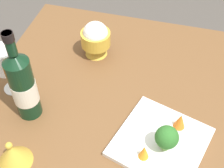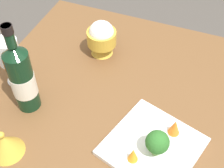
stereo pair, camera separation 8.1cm
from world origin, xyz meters
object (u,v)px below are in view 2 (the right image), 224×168
broccoli_floret (157,143)px  carrot_garnish_right (175,127)px  wine_glass (8,53)px  wine_bottle (22,78)px  rice_bowl_lid (5,144)px  carrot_garnish_left (133,154)px  serving_plate (153,146)px  rice_bowl (102,37)px

broccoli_floret → carrot_garnish_right: bearing=-20.2°
carrot_garnish_right → wine_glass: bearing=87.6°
wine_bottle → rice_bowl_lid: (-0.18, -0.03, -0.09)m
rice_bowl_lid → carrot_garnish_left: (0.10, -0.35, 0.00)m
wine_glass → carrot_garnish_right: size_ratio=3.22×
serving_plate → carrot_garnish_left: bearing=148.4°
serving_plate → carrot_garnish_right: size_ratio=5.59×
rice_bowl_lid → broccoli_floret: 0.43m
rice_bowl → carrot_garnish_left: (-0.40, -0.26, -0.03)m
wine_bottle → carrot_garnish_left: 0.40m
broccoli_floret → carrot_garnish_left: bearing=130.2°
rice_bowl → rice_bowl_lid: size_ratio=1.42×
wine_glass → rice_bowl_lid: size_ratio=1.79×
wine_glass → carrot_garnish_right: (-0.02, -0.57, -0.09)m
serving_plate → carrot_garnish_left: carrot_garnish_left is taller
rice_bowl_lid → carrot_garnish_right: 0.49m
wine_glass → broccoli_floret: 0.55m
wine_bottle → carrot_garnish_right: size_ratio=5.76×
wine_glass → rice_bowl_lid: 0.30m
serving_plate → rice_bowl_lid: bearing=112.9°
wine_bottle → broccoli_floret: (-0.03, -0.44, -0.06)m
carrot_garnish_left → wine_bottle: bearing=78.9°
rice_bowl_lid → serving_plate: (0.17, -0.39, -0.03)m
broccoli_floret → carrot_garnish_right: size_ratio=1.54×
wine_bottle → wine_glass: size_ratio=1.79×
serving_plate → broccoli_floret: size_ratio=3.62×
rice_bowl → broccoli_floret: (-0.36, -0.32, -0.01)m
wine_bottle → wine_glass: wine_bottle is taller
serving_plate → broccoli_floret: (-0.02, -0.01, 0.06)m
broccoli_floret → wine_glass: bearing=78.6°
wine_glass → rice_bowl: size_ratio=1.26×
rice_bowl_lid → carrot_garnish_right: bearing=-62.1°
wine_bottle → carrot_garnish_left: (-0.08, -0.39, -0.08)m
wine_glass → serving_plate: size_ratio=0.58×
serving_plate → carrot_garnish_left: size_ratio=6.22×
wine_bottle → carrot_garnish_left: size_ratio=6.40×
rice_bowl → carrot_garnish_right: 0.44m
wine_bottle → broccoli_floret: size_ratio=3.73×
rice_bowl → broccoli_floret: 0.48m
wine_glass → rice_bowl: 0.34m
serving_plate → carrot_garnish_left: 0.08m
serving_plate → wine_glass: bearing=80.4°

